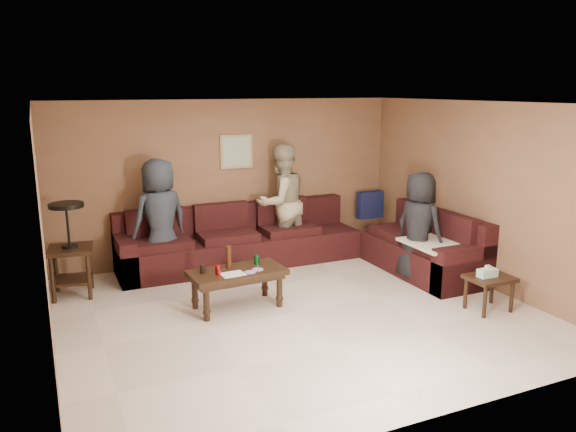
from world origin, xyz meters
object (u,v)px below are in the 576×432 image
(side_table_right, at_px, (489,281))
(waste_bin, at_px, (243,272))
(coffee_table, at_px, (237,276))
(person_left, at_px, (160,219))
(sectional_sofa, at_px, (304,247))
(person_middle, at_px, (281,203))
(end_table_left, at_px, (70,248))
(person_right, at_px, (419,227))

(side_table_right, xyz_separation_m, waste_bin, (-2.37, 2.25, -0.25))
(side_table_right, bearing_deg, coffee_table, 154.13)
(coffee_table, relative_size, person_left, 0.70)
(sectional_sofa, xyz_separation_m, person_middle, (-0.13, 0.57, 0.59))
(coffee_table, xyz_separation_m, person_left, (-0.60, 1.53, 0.45))
(end_table_left, height_order, person_right, person_right)
(waste_bin, bearing_deg, person_left, 148.36)
(waste_bin, distance_m, person_middle, 1.41)
(coffee_table, distance_m, side_table_right, 3.08)
(end_table_left, distance_m, side_table_right, 5.30)
(end_table_left, distance_m, person_right, 4.69)
(waste_bin, bearing_deg, end_table_left, 170.68)
(person_middle, bearing_deg, side_table_right, 101.94)
(person_left, relative_size, person_right, 1.11)
(end_table_left, relative_size, person_middle, 0.68)
(waste_bin, xyz_separation_m, person_right, (2.26, -0.97, 0.65))
(coffee_table, bearing_deg, side_table_right, -25.87)
(coffee_table, bearing_deg, waste_bin, 65.94)
(end_table_left, height_order, waste_bin, end_table_left)
(sectional_sofa, height_order, person_right, person_right)
(person_middle, relative_size, person_right, 1.18)
(coffee_table, distance_m, person_right, 2.69)
(sectional_sofa, bearing_deg, person_right, -42.84)
(end_table_left, xyz_separation_m, waste_bin, (2.24, -0.37, -0.52))
(waste_bin, height_order, person_right, person_right)
(person_left, distance_m, person_right, 3.64)
(side_table_right, distance_m, person_right, 1.34)
(sectional_sofa, distance_m, person_middle, 0.83)
(side_table_right, xyz_separation_m, person_middle, (-1.46, 2.99, 0.53))
(coffee_table, height_order, waste_bin, coffee_table)
(person_middle, bearing_deg, waste_bin, 24.90)
(person_left, bearing_deg, end_table_left, -6.49)
(end_table_left, bearing_deg, person_middle, 6.66)
(waste_bin, bearing_deg, sectional_sofa, 9.20)
(end_table_left, bearing_deg, waste_bin, -9.32)
(person_left, xyz_separation_m, person_middle, (1.91, 0.11, 0.05))
(coffee_table, bearing_deg, sectional_sofa, 36.78)
(end_table_left, height_order, side_table_right, end_table_left)
(sectional_sofa, xyz_separation_m, person_left, (-2.04, 0.45, 0.54))
(sectional_sofa, height_order, side_table_right, sectional_sofa)
(person_middle, bearing_deg, coffee_table, 37.29)
(person_middle, xyz_separation_m, person_right, (1.36, -1.70, -0.14))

